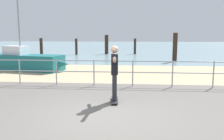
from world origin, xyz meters
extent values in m
cube|color=#605B56|center=(0.00, -1.00, 0.00)|extent=(24.00, 10.00, 0.04)
cube|color=tan|center=(0.00, 7.00, 0.00)|extent=(24.00, 6.00, 0.04)
cube|color=#75939E|center=(0.00, 35.00, 0.00)|extent=(72.00, 50.00, 0.04)
cylinder|color=#9EA0A5|center=(-3.83, 3.60, 0.53)|extent=(0.05, 0.05, 1.05)
cylinder|color=#9EA0A5|center=(-2.28, 3.60, 0.53)|extent=(0.05, 0.05, 1.05)
cylinder|color=#9EA0A5|center=(-0.73, 3.60, 0.53)|extent=(0.05, 0.05, 1.05)
cylinder|color=#9EA0A5|center=(0.83, 3.60, 0.53)|extent=(0.05, 0.05, 1.05)
cylinder|color=#9EA0A5|center=(2.38, 3.60, 0.53)|extent=(0.05, 0.05, 1.05)
cylinder|color=#9EA0A5|center=(3.93, 3.60, 0.53)|extent=(0.05, 0.05, 1.05)
cylinder|color=#9EA0A5|center=(-1.50, 3.60, 1.02)|extent=(13.98, 0.04, 0.04)
cylinder|color=#9EA0A5|center=(-1.50, 3.60, 0.58)|extent=(13.98, 0.04, 0.04)
cube|color=#19666B|center=(-5.35, 7.45, 0.45)|extent=(4.59, 2.27, 0.90)
cone|color=#19666B|center=(-3.20, 7.01, 0.45)|extent=(1.23, 0.97, 0.77)
cylinder|color=gray|center=(-5.65, 7.52, 3.38)|extent=(0.10, 0.10, 4.97)
cube|color=silver|center=(-5.94, 7.58, 1.15)|extent=(1.36, 1.13, 0.50)
cube|color=black|center=(0.28, 1.29, 0.07)|extent=(0.26, 0.81, 0.02)
cylinder|color=orange|center=(0.38, 1.02, 0.03)|extent=(0.03, 0.06, 0.06)
cylinder|color=orange|center=(0.22, 1.01, 0.03)|extent=(0.03, 0.06, 0.06)
cylinder|color=orange|center=(0.34, 1.58, 0.03)|extent=(0.03, 0.06, 0.06)
cylinder|color=orange|center=(0.18, 1.57, 0.03)|extent=(0.03, 0.06, 0.06)
cylinder|color=#26262B|center=(0.28, 1.17, 0.48)|extent=(0.14, 0.14, 0.80)
cylinder|color=#26262B|center=(0.27, 1.41, 0.48)|extent=(0.14, 0.14, 0.80)
cube|color=black|center=(0.28, 1.29, 1.18)|extent=(0.23, 0.37, 0.60)
sphere|color=tan|center=(0.28, 1.29, 1.62)|extent=(0.22, 0.22, 0.22)
cylinder|color=tan|center=(0.31, 0.85, 1.36)|extent=(0.13, 0.56, 0.23)
cylinder|color=tan|center=(0.24, 1.74, 1.36)|extent=(0.13, 0.56, 0.23)
cylinder|color=#332319|center=(-7.74, 16.08, 0.85)|extent=(0.28, 0.28, 1.71)
cylinder|color=#332319|center=(-4.80, 17.83, 0.82)|extent=(0.24, 0.24, 1.63)
cylinder|color=#332319|center=(-1.87, 18.89, 1.00)|extent=(0.38, 0.38, 2.00)
cylinder|color=#332319|center=(1.06, 19.22, 0.81)|extent=(0.25, 0.25, 1.63)
cylinder|color=#332319|center=(3.99, 12.58, 1.09)|extent=(0.34, 0.34, 2.18)
camera|label=1|loc=(0.80, -5.80, 2.08)|focal=38.38mm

